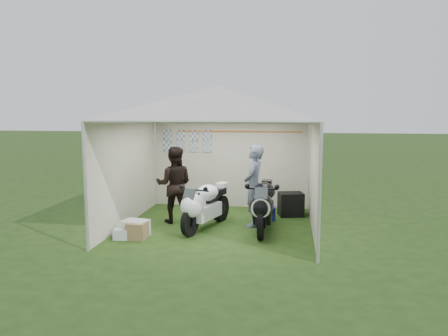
{
  "coord_description": "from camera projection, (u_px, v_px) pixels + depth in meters",
  "views": [
    {
      "loc": [
        1.51,
        -9.04,
        2.49
      ],
      "look_at": [
        0.09,
        0.35,
        1.23
      ],
      "focal_mm": 35.0,
      "sensor_mm": 36.0,
      "label": 1
    }
  ],
  "objects": [
    {
      "name": "motorcycle_white",
      "position": [
        204.0,
        204.0,
        9.11
      ],
      "size": [
        0.84,
        1.89,
        0.96
      ],
      "rotation": [
        0.0,
        0.0,
        -0.3
      ],
      "color": "black",
      "rests_on": "ground"
    },
    {
      "name": "crate_2",
      "position": [
        121.0,
        234.0,
        8.47
      ],
      "size": [
        0.3,
        0.25,
        0.2
      ],
      "primitive_type": "cube",
      "rotation": [
        0.0,
        0.0,
        0.08
      ],
      "color": "silver",
      "rests_on": "ground"
    },
    {
      "name": "person_blue_jacket",
      "position": [
        254.0,
        186.0,
        9.36
      ],
      "size": [
        0.51,
        0.7,
        1.76
      ],
      "primitive_type": "imported",
      "rotation": [
        0.0,
        0.0,
        -1.73
      ],
      "color": "slate",
      "rests_on": "ground"
    },
    {
      "name": "motorcycle_black",
      "position": [
        264.0,
        204.0,
        8.98
      ],
      "size": [
        0.48,
        2.07,
        1.02
      ],
      "rotation": [
        0.0,
        0.0,
        -0.02
      ],
      "color": "black",
      "rests_on": "ground"
    },
    {
      "name": "paddock_stand",
      "position": [
        267.0,
        213.0,
        9.96
      ],
      "size": [
        0.4,
        0.26,
        0.3
      ],
      "primitive_type": "cube",
      "rotation": [
        0.0,
        0.0,
        -0.02
      ],
      "color": "#1E23D3",
      "rests_on": "ground"
    },
    {
      "name": "crate_0",
      "position": [
        135.0,
        228.0,
        8.65
      ],
      "size": [
        0.55,
        0.47,
        0.32
      ],
      "primitive_type": "cube",
      "rotation": [
        0.0,
        0.0,
        -0.2
      ],
      "color": "silver",
      "rests_on": "ground"
    },
    {
      "name": "person_dark_jacket",
      "position": [
        174.0,
        185.0,
        9.68
      ],
      "size": [
        0.91,
        0.75,
        1.7
      ],
      "primitive_type": "imported",
      "rotation": [
        0.0,
        0.0,
        3.28
      ],
      "color": "black",
      "rests_on": "ground"
    },
    {
      "name": "ground",
      "position": [
        218.0,
        226.0,
        9.41
      ],
      "size": [
        80.0,
        80.0,
        0.0
      ],
      "primitive_type": "plane",
      "color": "#223C13",
      "rests_on": "ground"
    },
    {
      "name": "canopy_tent",
      "position": [
        218.0,
        106.0,
        9.11
      ],
      "size": [
        5.66,
        5.66,
        3.0
      ],
      "color": "silver",
      "rests_on": "ground"
    },
    {
      "name": "equipment_box",
      "position": [
        291.0,
        204.0,
        10.32
      ],
      "size": [
        0.65,
        0.56,
        0.56
      ],
      "primitive_type": "cube",
      "rotation": [
        0.0,
        0.0,
        0.24
      ],
      "color": "black",
      "rests_on": "ground"
    },
    {
      "name": "crate_1",
      "position": [
        137.0,
        230.0,
        8.49
      ],
      "size": [
        0.37,
        0.37,
        0.32
      ],
      "primitive_type": "cube",
      "rotation": [
        0.0,
        0.0,
        -0.03
      ],
      "color": "olive",
      "rests_on": "ground"
    }
  ]
}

